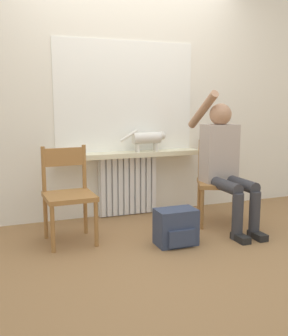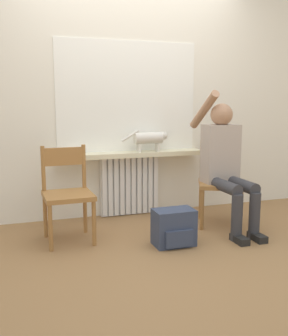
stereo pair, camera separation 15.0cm
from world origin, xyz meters
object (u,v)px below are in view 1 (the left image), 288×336
Objects in this scene: chair_left at (68,193)px; person at (225,159)px; chair_right at (219,181)px; cat at (148,138)px; backpack at (176,227)px.

person reaches higher than chair_left.
chair_left is 1.00× the size of chair_right.
chair_left is at bearing -151.74° from cat.
chair_left is 1.63× the size of cat.
backpack is (-0.65, -0.30, -0.51)m from person.
chair_left is 0.98m from backpack.
chair_left is at bearing 153.35° from backpack.
chair_left is 1.51m from chair_right.
chair_left is 1.14m from cat.
chair_left reaches higher than backpack.
cat reaches higher than backpack.
chair_left is at bearing 175.50° from person.
person reaches higher than chair_right.
backpack is at bearing -96.44° from cat.
cat is (0.94, 0.51, 0.40)m from chair_left.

